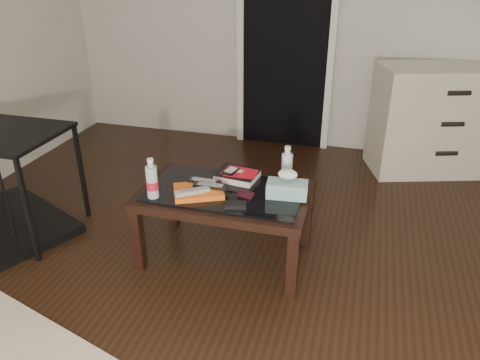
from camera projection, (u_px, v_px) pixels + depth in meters
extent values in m
plane|color=black|center=(266.00, 318.00, 2.45)|extent=(5.00, 5.00, 0.00)
cube|color=black|center=(286.00, 39.00, 4.24)|extent=(0.80, 0.05, 2.00)
cube|color=silver|center=(240.00, 38.00, 4.31)|extent=(0.06, 0.04, 2.04)
cube|color=silver|center=(332.00, 42.00, 4.11)|extent=(0.06, 0.04, 2.04)
cube|color=black|center=(138.00, 240.00, 2.75)|extent=(0.06, 0.06, 0.40)
cube|color=black|center=(293.00, 265.00, 2.53)|extent=(0.06, 0.06, 0.40)
cube|color=black|center=(173.00, 199.00, 3.20)|extent=(0.06, 0.06, 0.40)
cube|color=black|center=(307.00, 218.00, 2.98)|extent=(0.06, 0.06, 0.40)
cube|color=black|center=(225.00, 196.00, 2.76)|extent=(1.00, 0.60, 0.05)
cube|color=black|center=(225.00, 191.00, 2.75)|extent=(0.90, 0.50, 0.01)
cube|color=beige|center=(447.00, 120.00, 3.92)|extent=(1.30, 0.84, 0.90)
cylinder|color=black|center=(446.00, 153.00, 3.79)|extent=(0.18, 0.09, 0.04)
cylinder|color=black|center=(452.00, 124.00, 3.68)|extent=(0.18, 0.09, 0.04)
cylinder|color=black|center=(459.00, 93.00, 3.56)|extent=(0.18, 0.09, 0.04)
cube|color=black|center=(11.00, 223.00, 3.24)|extent=(1.07, 0.92, 0.06)
cube|color=black|center=(28.00, 211.00, 2.75)|extent=(0.03, 0.03, 0.70)
cube|color=black|center=(81.00, 172.00, 3.23)|extent=(0.03, 0.03, 0.70)
cube|color=orange|center=(199.00, 191.00, 2.70)|extent=(0.34, 0.31, 0.03)
cube|color=#A7A7AC|center=(192.00, 191.00, 2.65)|extent=(0.19, 0.16, 0.02)
cube|color=black|center=(210.00, 186.00, 2.71)|extent=(0.20, 0.06, 0.02)
cube|color=black|center=(204.00, 181.00, 2.76)|extent=(0.20, 0.06, 0.02)
cube|color=black|center=(237.00, 175.00, 2.88)|extent=(0.27, 0.23, 0.05)
cube|color=red|center=(239.00, 171.00, 2.87)|extent=(0.21, 0.16, 0.01)
cube|color=black|center=(231.00, 171.00, 2.85)|extent=(0.09, 0.12, 0.02)
cube|color=black|center=(246.00, 194.00, 2.68)|extent=(0.10, 0.06, 0.02)
cube|color=black|center=(235.00, 205.00, 2.57)|extent=(0.13, 0.10, 0.02)
cylinder|color=#B6BDC2|center=(152.00, 178.00, 2.62)|extent=(0.07, 0.07, 0.24)
cylinder|color=silver|center=(287.00, 165.00, 2.78)|extent=(0.08, 0.08, 0.24)
cube|color=#227E77|center=(287.00, 189.00, 2.66)|extent=(0.24, 0.14, 0.09)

